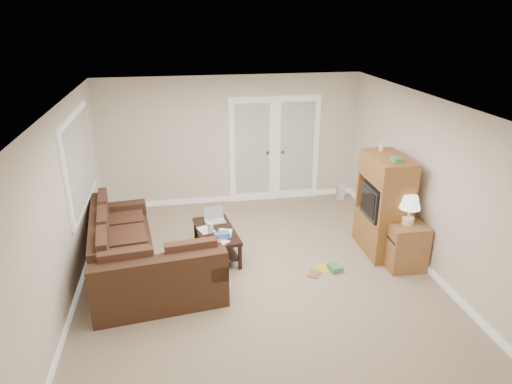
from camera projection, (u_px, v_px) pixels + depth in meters
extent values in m
plane|color=tan|center=(256.00, 271.00, 6.76)|extent=(5.50, 5.50, 0.00)
cube|color=white|center=(256.00, 103.00, 5.83)|extent=(5.00, 5.50, 0.02)
cube|color=silver|center=(66.00, 206.00, 5.89)|extent=(0.02, 5.50, 2.50)
cube|color=silver|center=(424.00, 182.00, 6.70)|extent=(0.02, 5.50, 2.50)
cube|color=silver|center=(232.00, 141.00, 8.81)|extent=(5.00, 0.02, 2.50)
cube|color=silver|center=(315.00, 316.00, 3.78)|extent=(5.00, 0.02, 2.50)
cube|color=white|center=(252.00, 151.00, 8.93)|extent=(0.90, 0.04, 2.13)
cube|color=white|center=(297.00, 149.00, 9.07)|extent=(0.90, 0.04, 2.13)
cube|color=silver|center=(252.00, 149.00, 8.89)|extent=(0.68, 0.02, 1.80)
cube|color=silver|center=(297.00, 147.00, 9.03)|extent=(0.68, 0.02, 1.80)
cube|color=white|center=(79.00, 160.00, 6.69)|extent=(0.04, 1.92, 1.42)
cube|color=silver|center=(81.00, 160.00, 6.70)|extent=(0.02, 1.74, 1.24)
cube|color=#402718|center=(124.00, 253.00, 6.88)|extent=(1.10, 2.25, 0.40)
cube|color=#402718|center=(99.00, 232.00, 6.64)|extent=(0.49, 2.18, 0.41)
cube|color=#402718|center=(120.00, 209.00, 7.63)|extent=(0.87, 0.33, 0.21)
cube|color=#4E2D1F|center=(127.00, 237.00, 6.80)|extent=(0.81, 2.13, 0.11)
cube|color=#402718|center=(160.00, 287.00, 6.03)|extent=(1.79, 1.05, 0.40)
cube|color=#402718|center=(160.00, 273.00, 5.60)|extent=(1.71, 0.43, 0.41)
cube|color=#402718|center=(213.00, 259.00, 6.12)|extent=(0.33, 0.87, 0.21)
cube|color=#4E2D1F|center=(158.00, 267.00, 6.00)|extent=(1.66, 0.75, 0.11)
cube|color=black|center=(213.00, 251.00, 6.07)|extent=(0.39, 0.78, 0.03)
cube|color=red|center=(210.00, 243.00, 6.25)|extent=(0.31, 0.15, 0.02)
cube|color=black|center=(216.00, 231.00, 7.04)|extent=(0.69, 1.16, 0.05)
cube|color=black|center=(217.00, 247.00, 7.15)|extent=(0.60, 1.07, 0.03)
cylinder|color=white|center=(210.00, 227.00, 6.93)|extent=(0.09, 0.09, 0.16)
cylinder|color=red|center=(210.00, 219.00, 6.88)|extent=(0.01, 0.01, 0.14)
cube|color=#3871B7|center=(222.00, 236.00, 6.76)|extent=(0.23, 0.15, 0.09)
cube|color=white|center=(218.00, 232.00, 6.95)|extent=(0.44, 0.64, 0.00)
cube|color=#915C2C|center=(380.00, 233.00, 7.26)|extent=(0.57, 1.00, 0.59)
cube|color=#915C2C|center=(388.00, 169.00, 6.86)|extent=(0.57, 1.00, 0.39)
cube|color=black|center=(383.00, 202.00, 7.06)|extent=(0.49, 0.60, 0.49)
cube|color=black|center=(368.00, 202.00, 7.02)|extent=(0.02, 0.51, 0.39)
cube|color=#3F8C58|center=(396.00, 159.00, 6.55)|extent=(0.12, 0.18, 0.06)
cylinder|color=white|center=(381.00, 147.00, 7.04)|extent=(0.07, 0.07, 0.12)
cube|color=#996538|center=(404.00, 245.00, 6.78)|extent=(0.56, 0.56, 0.70)
cylinder|color=white|center=(408.00, 220.00, 6.63)|extent=(0.17, 0.17, 0.11)
cylinder|color=white|center=(409.00, 212.00, 6.58)|extent=(0.03, 0.03, 0.15)
cone|color=white|center=(410.00, 202.00, 6.52)|extent=(0.30, 0.30, 0.19)
cube|color=white|center=(341.00, 192.00, 9.29)|extent=(0.14, 0.12, 0.32)
cube|color=gold|center=(326.00, 267.00, 6.86)|extent=(0.37, 0.34, 0.01)
cube|color=#3F8C58|center=(335.00, 268.00, 6.77)|extent=(0.20, 0.24, 0.09)
imported|color=brown|center=(309.00, 273.00, 6.70)|extent=(0.24, 0.25, 0.02)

